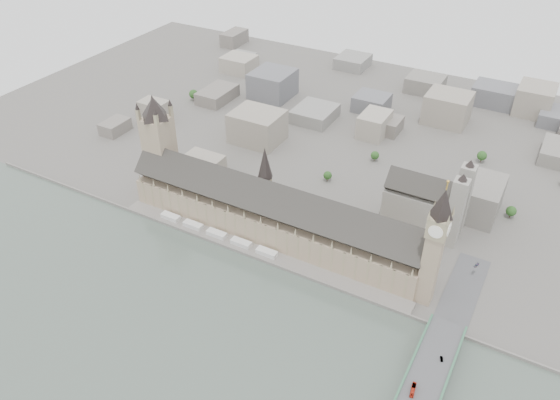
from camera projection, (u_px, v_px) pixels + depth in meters
The scene contains 15 objects.
ground at pixel (261, 247), 460.98m from camera, with size 900.00×900.00×0.00m, color #595651.
river_thames at pixel (127, 396), 343.46m from camera, with size 600.00×600.00×0.00m, color #404C43.
embankment_wall at pixel (251, 256), 449.42m from camera, with size 600.00×1.50×3.00m, color slate.
river_terrace at pixel (256, 252), 455.05m from camera, with size 270.00×15.00×2.00m, color slate.
terrace_tents at pixel (217, 234), 469.55m from camera, with size 118.00×7.00×4.00m.
palace_of_westminster at pixel (272, 214), 461.86m from camera, with size 265.00×40.73×55.44m.
elizabeth_tower at pixel (436, 240), 378.28m from camera, with size 17.00×17.00×107.50m.
victoria_tower at pixel (159, 142), 495.94m from camera, with size 30.00×30.00×100.00m.
central_tower at pixel (265, 172), 449.92m from camera, with size 13.00×13.00×48.00m.
westminster_abbey at pixel (427, 203), 470.10m from camera, with size 68.00×36.00×64.00m.
city_skyline_inland at pixel (370, 113), 624.46m from camera, with size 720.00×360.00×38.00m, color gray, non-canonical shape.
park_trees at pixel (285, 201), 503.33m from camera, with size 110.00×30.00×15.00m, color #1C4418, non-canonical shape.
red_bus_north at pixel (413, 390), 333.52m from camera, with size 2.50×10.68×2.98m, color red.
car_silver at pixel (442, 359), 353.29m from camera, with size 1.49×4.26×1.40m, color gray.
car_approach at pixel (476, 265), 426.40m from camera, with size 2.26×5.55×1.61m, color gray.
Camera 1 is at (185.86, -300.11, 299.60)m, focal length 35.00 mm.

